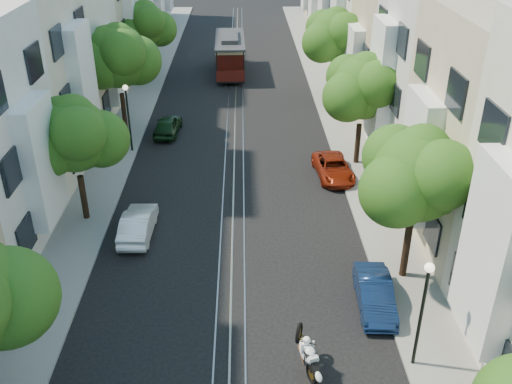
{
  "coord_description": "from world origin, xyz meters",
  "views": [
    {
      "loc": [
        0.57,
        -10.27,
        14.62
      ],
      "look_at": [
        1.11,
        12.58,
        2.2
      ],
      "focal_mm": 40.0,
      "sensor_mm": 36.0,
      "label": 1
    }
  ],
  "objects": [
    {
      "name": "tree_e_b",
      "position": [
        7.26,
        8.98,
        4.73
      ],
      "size": [
        4.93,
        4.08,
        6.68
      ],
      "color": "black",
      "rests_on": "ground"
    },
    {
      "name": "sidewalk_east",
      "position": [
        7.25,
        28.0,
        0.06
      ],
      "size": [
        2.5,
        80.0,
        0.12
      ],
      "primitive_type": "cube",
      "color": "gray",
      "rests_on": "ground"
    },
    {
      "name": "ground",
      "position": [
        0.0,
        28.0,
        0.0
      ],
      "size": [
        200.0,
        200.0,
        0.0
      ],
      "primitive_type": "plane",
      "color": "black",
      "rests_on": "ground"
    },
    {
      "name": "lamp_west",
      "position": [
        -6.3,
        22.0,
        2.85
      ],
      "size": [
        0.32,
        0.32,
        4.16
      ],
      "color": "black",
      "rests_on": "ground"
    },
    {
      "name": "rail_right",
      "position": [
        0.55,
        28.0,
        0.01
      ],
      "size": [
        0.06,
        80.0,
        0.02
      ],
      "primitive_type": "cube",
      "color": "gray",
      "rests_on": "ground"
    },
    {
      "name": "rail_left",
      "position": [
        -0.55,
        28.0,
        0.01
      ],
      "size": [
        0.06,
        80.0,
        0.02
      ],
      "primitive_type": "cube",
      "color": "gray",
      "rests_on": "ground"
    },
    {
      "name": "tree_e_c",
      "position": [
        7.26,
        19.98,
        4.6
      ],
      "size": [
        4.84,
        3.99,
        6.52
      ],
      "color": "black",
      "rests_on": "ground"
    },
    {
      "name": "parked_car_w_mid",
      "position": [
        -4.4,
        12.52,
        0.62
      ],
      "size": [
        1.4,
        3.8,
        1.24
      ],
      "primitive_type": "imported",
      "rotation": [
        0.0,
        0.0,
        3.12
      ],
      "color": "white",
      "rests_on": "ground"
    },
    {
      "name": "sidewalk_west",
      "position": [
        -7.25,
        28.0,
        0.06
      ],
      "size": [
        2.5,
        80.0,
        0.12
      ],
      "primitive_type": "cube",
      "color": "gray",
      "rests_on": "ground"
    },
    {
      "name": "sportbike_rider",
      "position": [
        2.61,
        3.78,
        0.85
      ],
      "size": [
        0.78,
        1.86,
        1.59
      ],
      "rotation": [
        0.0,
        0.0,
        0.33
      ],
      "color": "black",
      "rests_on": "ground"
    },
    {
      "name": "townhouses_west",
      "position": [
        -11.87,
        27.91,
        5.08
      ],
      "size": [
        7.75,
        72.0,
        11.76
      ],
      "color": "silver",
      "rests_on": "ground"
    },
    {
      "name": "tree_w_d",
      "position": [
        -7.14,
        35.98,
        4.6
      ],
      "size": [
        4.84,
        3.99,
        6.52
      ],
      "color": "black",
      "rests_on": "ground"
    },
    {
      "name": "tree_e_d",
      "position": [
        7.26,
        30.98,
        4.87
      ],
      "size": [
        5.01,
        4.16,
        6.85
      ],
      "color": "black",
      "rests_on": "ground"
    },
    {
      "name": "parked_car_w_far",
      "position": [
        -4.4,
        24.86,
        0.63
      ],
      "size": [
        1.76,
        3.77,
        1.25
      ],
      "primitive_type": "imported",
      "rotation": [
        0.0,
        0.0,
        3.06
      ],
      "color": "black",
      "rests_on": "ground"
    },
    {
      "name": "cable_car",
      "position": [
        -0.5,
        38.56,
        1.8
      ],
      "size": [
        2.63,
        7.94,
        3.03
      ],
      "rotation": [
        0.0,
        0.0,
        0.02
      ],
      "color": "black",
      "rests_on": "ground"
    },
    {
      "name": "rail_slot",
      "position": [
        0.0,
        28.0,
        0.01
      ],
      "size": [
        0.06,
        80.0,
        0.02
      ],
      "primitive_type": "cube",
      "color": "gray",
      "rests_on": "ground"
    },
    {
      "name": "tree_w_b",
      "position": [
        -7.14,
        13.98,
        4.4
      ],
      "size": [
        4.72,
        3.87,
        6.27
      ],
      "color": "black",
      "rests_on": "ground"
    },
    {
      "name": "parked_car_e_far",
      "position": [
        5.6,
        18.34,
        0.55
      ],
      "size": [
        2.18,
        4.12,
        1.1
      ],
      "primitive_type": "imported",
      "rotation": [
        0.0,
        0.0,
        0.09
      ],
      "color": "maroon",
      "rests_on": "ground"
    },
    {
      "name": "tree_w_c",
      "position": [
        -7.14,
        24.98,
        5.07
      ],
      "size": [
        5.13,
        4.28,
        7.09
      ],
      "color": "black",
      "rests_on": "ground"
    },
    {
      "name": "townhouses_east",
      "position": [
        11.87,
        27.91,
        5.18
      ],
      "size": [
        7.75,
        72.0,
        12.0
      ],
      "color": "beige",
      "rests_on": "ground"
    },
    {
      "name": "parked_car_e_mid",
      "position": [
        5.6,
        7.14,
        0.6
      ],
      "size": [
        1.44,
        3.7,
        1.2
      ],
      "primitive_type": "imported",
      "rotation": [
        0.0,
        0.0,
        -0.05
      ],
      "color": "#0D1F43",
      "rests_on": "ground"
    },
    {
      "name": "lane_line",
      "position": [
        0.0,
        28.0,
        0.0
      ],
      "size": [
        0.08,
        80.0,
        0.01
      ],
      "primitive_type": "cube",
      "color": "tan",
      "rests_on": "ground"
    },
    {
      "name": "lamp_east",
      "position": [
        6.3,
        4.0,
        2.85
      ],
      "size": [
        0.32,
        0.32,
        4.16
      ],
      "color": "black",
      "rests_on": "ground"
    }
  ]
}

